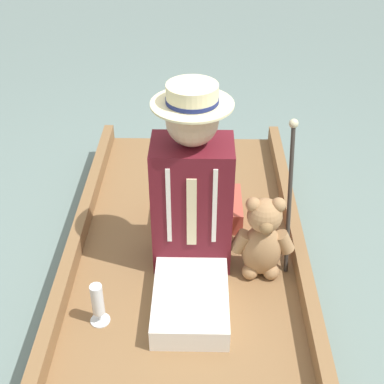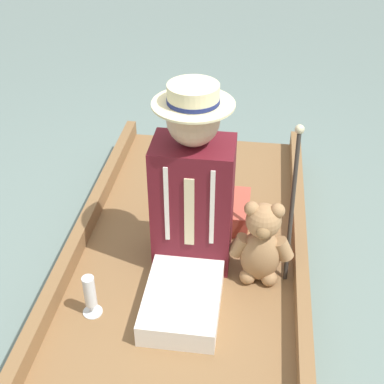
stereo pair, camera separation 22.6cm
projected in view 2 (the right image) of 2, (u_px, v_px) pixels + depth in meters
name	position (u px, v px, depth m)	size (l,w,h in m)	color
ground_plane	(185.00, 286.00, 2.70)	(16.00, 16.00, 0.00)	slate
punt_boat	(185.00, 275.00, 2.66)	(1.17, 2.54, 0.24)	brown
seat_cushion	(209.00, 209.00, 2.90)	(0.44, 0.31, 0.12)	#B24738
seated_person	(191.00, 205.00, 2.41)	(0.37, 0.75, 0.93)	white
teddy_bear	(261.00, 245.00, 2.44)	(0.31, 0.18, 0.44)	#9E754C
wine_glass	(90.00, 293.00, 2.31)	(0.09, 0.09, 0.21)	silver
walking_cane	(294.00, 189.00, 2.44)	(0.04, 0.28, 0.70)	#2D2823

